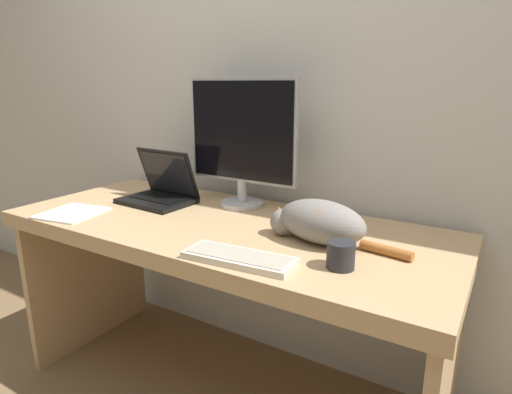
{
  "coord_description": "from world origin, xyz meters",
  "views": [
    {
      "loc": [
        0.92,
        -0.89,
        1.28
      ],
      "look_at": [
        0.17,
        0.33,
        0.9
      ],
      "focal_mm": 30.0,
      "sensor_mm": 36.0,
      "label": 1
    }
  ],
  "objects": [
    {
      "name": "wall_back",
      "position": [
        0.0,
        0.78,
        1.3
      ],
      "size": [
        6.4,
        0.06,
        2.6
      ],
      "color": "silver",
      "rests_on": "ground_plane"
    },
    {
      "name": "desk",
      "position": [
        0.0,
        0.36,
        0.62
      ],
      "size": [
        1.73,
        0.72,
        0.77
      ],
      "color": "tan",
      "rests_on": "ground_plane"
    },
    {
      "name": "monitor",
      "position": [
        -0.06,
        0.59,
        1.05
      ],
      "size": [
        0.51,
        0.18,
        0.53
      ],
      "color": "#B2B2B7",
      "rests_on": "desk"
    },
    {
      "name": "laptop",
      "position": [
        -0.4,
        0.45,
        0.81
      ],
      "size": [
        0.32,
        0.24,
        0.23
      ],
      "rotation": [
        0.0,
        0.0,
        -0.06
      ],
      "color": "black",
      "rests_on": "desk"
    },
    {
      "name": "external_keyboard",
      "position": [
        0.26,
        0.09,
        0.78
      ],
      "size": [
        0.35,
        0.15,
        0.02
      ],
      "rotation": [
        0.0,
        0.0,
        0.08
      ],
      "color": "beige",
      "rests_on": "desk"
    },
    {
      "name": "cat",
      "position": [
        0.39,
        0.36,
        0.84
      ],
      "size": [
        0.49,
        0.22,
        0.14
      ],
      "rotation": [
        0.0,
        0.0,
        -0.15
      ],
      "color": "gray",
      "rests_on": "desk"
    },
    {
      "name": "coffee_mug",
      "position": [
        0.53,
        0.2,
        0.81
      ],
      "size": [
        0.08,
        0.08,
        0.08
      ],
      "color": "#232328",
      "rests_on": "desk"
    },
    {
      "name": "paper_notepad",
      "position": [
        -0.58,
        0.13,
        0.77
      ],
      "size": [
        0.25,
        0.26,
        0.01
      ],
      "color": "white",
      "rests_on": "desk"
    }
  ]
}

